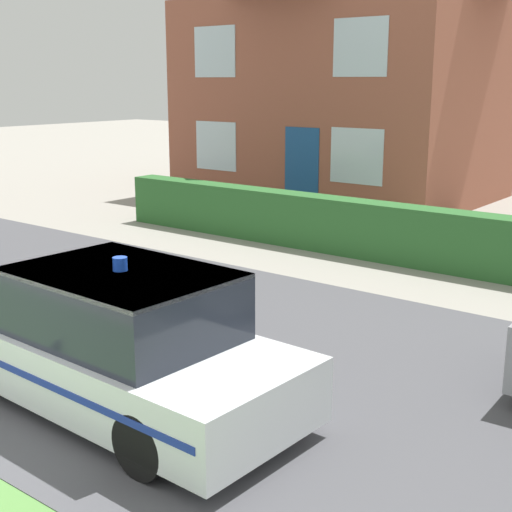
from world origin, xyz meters
TOP-DOWN VIEW (x-y plane):
  - road_strip at (0.00, 4.10)m, footprint 28.00×6.58m
  - garden_hedge at (0.34, 9.44)m, footprint 14.02×0.56m
  - police_car at (0.41, 2.35)m, footprint 4.30×1.82m
  - house_left at (-4.97, 15.49)m, footprint 8.33×6.09m

SIDE VIEW (x-z plane):
  - road_strip at x=0.00m, z-range 0.00..0.01m
  - garden_hedge at x=0.34m, z-range 0.00..1.05m
  - police_car at x=0.41m, z-range -0.10..1.47m
  - house_left at x=-4.97m, z-range 0.07..7.14m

